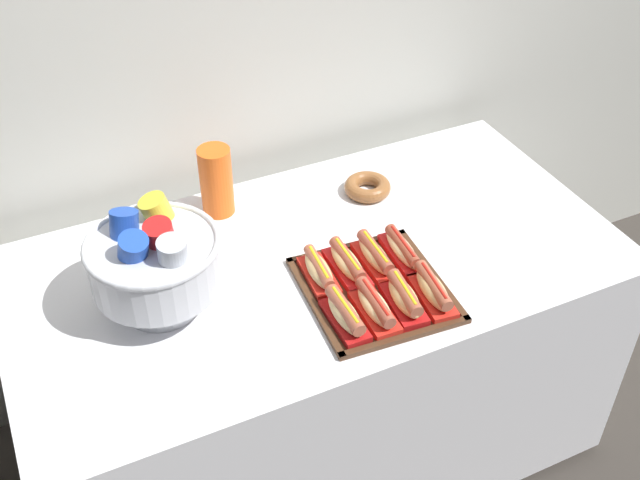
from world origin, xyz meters
The scene contains 14 objects.
ground_plane centered at (0.00, 0.00, 0.00)m, with size 10.00×10.00×0.00m, color #38332D.
buffet_table centered at (0.00, 0.00, 0.41)m, with size 1.57×0.80×0.78m.
serving_tray centered at (0.08, -0.17, 0.78)m, with size 0.35×0.38×0.01m.
hot_dog_0 centered at (-0.04, -0.25, 0.81)m, with size 0.06×0.16×0.06m.
hot_dog_1 centered at (0.03, -0.25, 0.81)m, with size 0.07×0.17×0.06m.
hot_dog_2 centered at (0.11, -0.26, 0.81)m, with size 0.08×0.16×0.07m.
hot_dog_3 centered at (0.18, -0.26, 0.81)m, with size 0.08×0.17×0.06m.
hot_dog_4 centered at (-0.03, -0.08, 0.81)m, with size 0.08×0.16×0.06m.
hot_dog_5 centered at (0.04, -0.09, 0.81)m, with size 0.07×0.17×0.06m.
hot_dog_6 centered at (0.12, -0.09, 0.81)m, with size 0.07×0.17×0.06m.
hot_dog_7 centered at (0.19, -0.10, 0.81)m, with size 0.07×0.18×0.06m.
punch_bowl centered at (-0.40, 0.00, 0.92)m, with size 0.31×0.31×0.25m.
cup_stack centered at (-0.16, 0.30, 0.88)m, with size 0.09×0.09×0.20m.
donut centered at (0.25, 0.20, 0.80)m, with size 0.13×0.13×0.04m.
Camera 1 is at (-0.63, -1.37, 2.06)m, focal length 43.61 mm.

